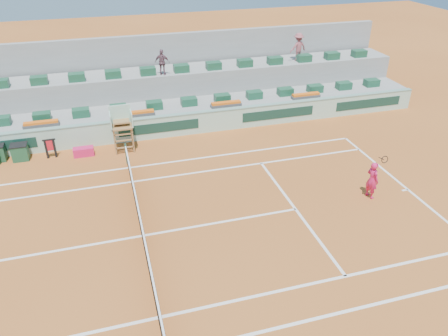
# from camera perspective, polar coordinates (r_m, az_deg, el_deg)

# --- Properties ---
(ground) EXTENTS (90.00, 90.00, 0.00)m
(ground) POSITION_cam_1_polar(r_m,az_deg,el_deg) (17.22, -10.66, -8.72)
(ground) COLOR #A1511F
(ground) RESTS_ON ground
(seating_tier_lower) EXTENTS (36.00, 4.00, 1.20)m
(seating_tier_lower) POSITION_cam_1_polar(r_m,az_deg,el_deg) (26.26, -13.57, 6.58)
(seating_tier_lower) COLOR #989895
(seating_tier_lower) RESTS_ON ground
(seating_tier_upper) EXTENTS (36.00, 2.40, 2.60)m
(seating_tier_upper) POSITION_cam_1_polar(r_m,az_deg,el_deg) (27.50, -13.99, 9.17)
(seating_tier_upper) COLOR #989895
(seating_tier_upper) RESTS_ON ground
(stadium_back_wall) EXTENTS (36.00, 0.40, 4.40)m
(stadium_back_wall) POSITION_cam_1_polar(r_m,az_deg,el_deg) (28.74, -14.43, 11.90)
(stadium_back_wall) COLOR #989895
(stadium_back_wall) RESTS_ON ground
(player_bag) EXTENTS (1.02, 0.45, 0.45)m
(player_bag) POSITION_cam_1_polar(r_m,az_deg,el_deg) (23.45, -17.86, 2.04)
(player_bag) COLOR #DF1D5B
(player_bag) RESTS_ON ground
(spectator_mid) EXTENTS (0.95, 0.68, 1.49)m
(spectator_mid) POSITION_cam_1_polar(r_m,az_deg,el_deg) (26.28, -8.07, 13.51)
(spectator_mid) COLOR #6C4855
(spectator_mid) RESTS_ON seating_tier_upper
(spectator_right) EXTENTS (1.24, 0.87, 1.75)m
(spectator_right) POSITION_cam_1_polar(r_m,az_deg,el_deg) (29.27, 9.66, 15.32)
(spectator_right) COLOR #9E4F55
(spectator_right) RESTS_ON seating_tier_upper
(court_lines) EXTENTS (23.89, 11.09, 0.01)m
(court_lines) POSITION_cam_1_polar(r_m,az_deg,el_deg) (17.22, -10.66, -8.71)
(court_lines) COLOR white
(court_lines) RESTS_ON ground
(tennis_net) EXTENTS (0.10, 11.97, 1.10)m
(tennis_net) POSITION_cam_1_polar(r_m,az_deg,el_deg) (16.91, -10.82, -7.32)
(tennis_net) COLOR black
(tennis_net) RESTS_ON ground
(advertising_hoarding) EXTENTS (36.00, 0.34, 1.26)m
(advertising_hoarding) POSITION_cam_1_polar(r_m,az_deg,el_deg) (24.22, -13.14, 4.72)
(advertising_hoarding) COLOR #A7D3BC
(advertising_hoarding) RESTS_ON ground
(umpire_chair) EXTENTS (1.10, 0.90, 2.40)m
(umpire_chair) POSITION_cam_1_polar(r_m,az_deg,el_deg) (22.94, -13.25, 5.76)
(umpire_chair) COLOR olive
(umpire_chair) RESTS_ON ground
(seat_row_lower) EXTENTS (32.90, 0.60, 0.44)m
(seat_row_lower) POSITION_cam_1_polar(r_m,az_deg,el_deg) (25.12, -13.63, 7.53)
(seat_row_lower) COLOR #1A4E33
(seat_row_lower) RESTS_ON seating_tier_lower
(seat_row_upper) EXTENTS (32.90, 0.60, 0.44)m
(seat_row_upper) POSITION_cam_1_polar(r_m,az_deg,el_deg) (26.45, -14.30, 11.81)
(seat_row_upper) COLOR #1A4E33
(seat_row_upper) RESTS_ON seating_tier_upper
(flower_planters) EXTENTS (26.80, 0.36, 0.28)m
(flower_planters) POSITION_cam_1_polar(r_m,az_deg,el_deg) (24.41, -16.98, 6.19)
(flower_planters) COLOR #484848
(flower_planters) RESTS_ON seating_tier_lower
(drink_cooler_a) EXTENTS (0.80, 0.69, 0.84)m
(drink_cooler_a) POSITION_cam_1_polar(r_m,az_deg,el_deg) (24.13, -25.09, 1.90)
(drink_cooler_a) COLOR #184A2E
(drink_cooler_a) RESTS_ON ground
(towel_rack) EXTENTS (0.63, 0.10, 1.03)m
(towel_rack) POSITION_cam_1_polar(r_m,az_deg,el_deg) (23.64, -21.76, 2.57)
(towel_rack) COLOR black
(towel_rack) RESTS_ON ground
(tennis_player) EXTENTS (0.53, 0.91, 2.28)m
(tennis_player) POSITION_cam_1_polar(r_m,az_deg,el_deg) (19.75, 18.80, -1.46)
(tennis_player) COLOR #DF1D5B
(tennis_player) RESTS_ON ground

